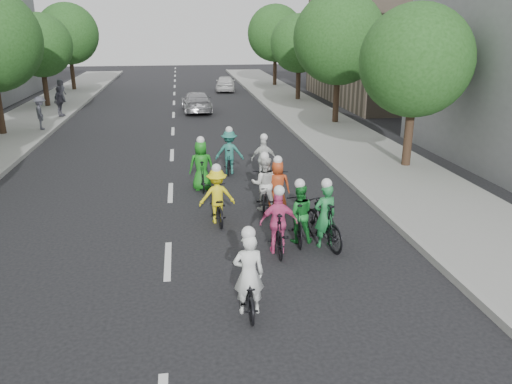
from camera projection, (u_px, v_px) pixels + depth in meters
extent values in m
plane|color=black|center=(168.00, 261.00, 11.53)|extent=(120.00, 120.00, 0.00)
cube|color=#999993|center=(20.00, 158.00, 20.02)|extent=(0.18, 80.00, 0.18)
cube|color=gray|center=(355.00, 147.00, 22.01)|extent=(4.00, 80.00, 0.15)
cube|color=#999993|center=(312.00, 148.00, 21.73)|extent=(0.18, 80.00, 0.18)
cube|color=gray|center=(401.00, 43.00, 35.02)|extent=(10.00, 14.00, 8.00)
cylinder|color=black|center=(0.00, 111.00, 24.04)|extent=(0.32, 0.32, 2.48)
cylinder|color=black|center=(46.00, 90.00, 32.51)|extent=(0.32, 0.32, 2.27)
sphere|color=#1F4A18|center=(40.00, 45.00, 31.61)|extent=(4.00, 4.00, 4.00)
cylinder|color=black|center=(73.00, 76.00, 40.92)|extent=(0.32, 0.32, 2.48)
sphere|color=#1F4A18|center=(68.00, 34.00, 39.88)|extent=(4.80, 4.80, 4.80)
cylinder|color=black|center=(408.00, 139.00, 18.60)|extent=(0.32, 0.32, 2.27)
sphere|color=#1F4A18|center=(416.00, 61.00, 17.70)|extent=(4.00, 4.00, 4.00)
cylinder|color=black|center=(336.00, 102.00, 27.00)|extent=(0.32, 0.32, 2.48)
sphere|color=#1F4A18|center=(339.00, 38.00, 25.96)|extent=(4.80, 4.80, 4.80)
cylinder|color=black|center=(298.00, 85.00, 35.47)|extent=(0.32, 0.32, 2.27)
sphere|color=#1F4A18|center=(299.00, 43.00, 34.57)|extent=(4.00, 4.00, 4.00)
cylinder|color=black|center=(275.00, 72.00, 43.88)|extent=(0.32, 0.32, 2.48)
sphere|color=#1F4A18|center=(275.00, 33.00, 42.84)|extent=(4.80, 4.80, 4.80)
imported|color=black|center=(248.00, 290.00, 9.44)|extent=(0.57, 1.55, 0.81)
imported|color=white|center=(249.00, 274.00, 9.22)|extent=(0.59, 0.40, 1.60)
sphere|color=silver|center=(248.00, 233.00, 8.95)|extent=(0.26, 0.26, 0.26)
imported|color=black|center=(298.00, 220.00, 12.49)|extent=(0.72, 1.84, 1.08)
imported|color=#1C802E|center=(299.00, 213.00, 12.33)|extent=(0.79, 0.65, 1.50)
sphere|color=silver|center=(300.00, 184.00, 12.09)|extent=(0.26, 0.26, 0.26)
imported|color=black|center=(217.00, 205.00, 13.75)|extent=(0.74, 1.81, 0.93)
imported|color=yellow|center=(217.00, 196.00, 13.56)|extent=(1.02, 0.63, 1.52)
sphere|color=silver|center=(216.00, 168.00, 13.31)|extent=(0.26, 0.26, 0.26)
imported|color=black|center=(278.00, 230.00, 11.88)|extent=(0.61, 1.78, 1.05)
imported|color=#EA5296|center=(279.00, 222.00, 11.71)|extent=(0.92, 0.43, 1.54)
sphere|color=silver|center=(279.00, 191.00, 11.46)|extent=(0.26, 0.26, 0.26)
imported|color=black|center=(277.00, 192.00, 14.69)|extent=(1.02, 2.00, 1.00)
imported|color=#AE3F1B|center=(278.00, 185.00, 14.52)|extent=(0.80, 0.60, 1.48)
sphere|color=silver|center=(278.00, 160.00, 14.28)|extent=(0.26, 0.26, 0.26)
imported|color=black|center=(324.00, 223.00, 12.21)|extent=(0.92, 1.98, 1.15)
imported|color=#20783A|center=(325.00, 216.00, 12.05)|extent=(0.65, 0.49, 1.59)
sphere|color=silver|center=(327.00, 184.00, 11.79)|extent=(0.26, 0.26, 0.26)
imported|color=black|center=(264.00, 192.00, 14.69)|extent=(1.00, 2.02, 1.02)
imported|color=silver|center=(264.00, 184.00, 14.50)|extent=(0.87, 0.73, 1.59)
sphere|color=silver|center=(265.00, 156.00, 14.24)|extent=(0.26, 0.26, 0.26)
imported|color=black|center=(229.00, 160.00, 18.29)|extent=(0.68, 1.61, 0.93)
imported|color=#257064|center=(229.00, 152.00, 18.09)|extent=(1.11, 0.75, 1.59)
sphere|color=silver|center=(229.00, 130.00, 17.83)|extent=(0.26, 0.26, 0.26)
imported|color=black|center=(263.00, 166.00, 17.55)|extent=(0.78, 1.78, 0.91)
imported|color=white|center=(264.00, 159.00, 17.36)|extent=(0.91, 0.46, 1.50)
sphere|color=silver|center=(264.00, 137.00, 17.12)|extent=(0.26, 0.26, 0.26)
imported|color=black|center=(202.00, 174.00, 16.46)|extent=(0.54, 1.71, 1.02)
imported|color=#1B7A1B|center=(201.00, 166.00, 16.26)|extent=(0.82, 0.55, 1.65)
sphere|color=silver|center=(201.00, 140.00, 15.99)|extent=(0.26, 0.26, 0.26)
imported|color=#A4A3A8|center=(196.00, 102.00, 31.16)|extent=(1.93, 4.34, 1.24)
imported|color=silver|center=(225.00, 83.00, 40.93)|extent=(1.94, 3.95, 1.30)
imported|color=#4B4C58|center=(41.00, 113.00, 25.04)|extent=(0.86, 1.19, 1.66)
imported|color=#51505D|center=(59.00, 101.00, 28.70)|extent=(0.67, 1.07, 1.71)
imported|color=#52515F|center=(61.00, 91.00, 34.02)|extent=(0.73, 0.88, 1.55)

